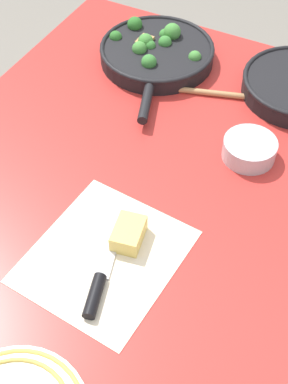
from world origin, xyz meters
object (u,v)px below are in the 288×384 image
Objects in this scene: wooden_spoon at (242,96)px; cheese_block at (129,234)px; skillet_broccoli at (156,52)px; grater_knife at (100,279)px; prep_bowl_steel at (249,149)px.

cheese_block is (0.51, -0.05, 0.01)m from wooden_spoon.
skillet_broccoli is 1.82× the size of grater_knife.
grater_knife is 0.11m from cheese_block.
skillet_broccoli is at bearing 2.02° from grater_knife.
grater_knife is 2.66× the size of cheese_block.
cheese_block is 0.35m from prep_bowl_steel.
cheese_block reaches higher than wooden_spoon.
prep_bowl_steel reaches higher than grater_knife.
skillet_broccoli reaches higher than prep_bowl_steel.
grater_knife is (0.61, -0.05, 0.00)m from wooden_spoon.
skillet_broccoli is 0.59m from cheese_block.
skillet_broccoli is at bearing -158.79° from cheese_block.
wooden_spoon is at bearing -20.28° from grater_knife.
prep_bowl_steel reaches higher than wooden_spoon.
grater_knife is at bearing -1.38° from cheese_block.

